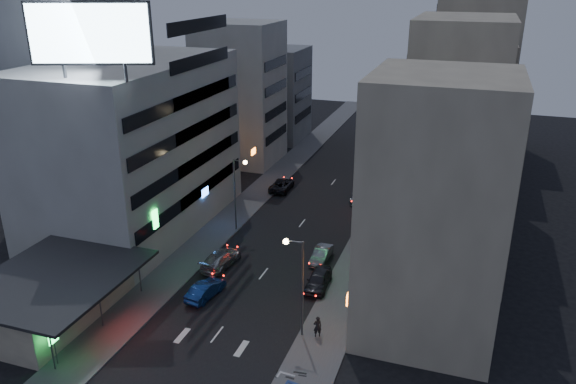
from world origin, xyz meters
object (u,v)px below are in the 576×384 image
at_px(parked_car_right_near, 318,280).
at_px(scooter_silver_b, 296,369).
at_px(road_car_silver, 221,259).
at_px(person, 317,327).
at_px(parked_car_right_far, 361,195).
at_px(scooter_black_b, 307,367).
at_px(parked_car_left, 282,185).
at_px(road_car_blue, 206,290).
at_px(scooter_blue, 306,379).
at_px(parked_car_right_mid, 321,255).

relative_size(parked_car_right_near, scooter_silver_b, 2.54).
bearing_deg(road_car_silver, person, 150.50).
xyz_separation_m(parked_car_right_far, scooter_black_b, (3.21, -32.97, -0.16)).
bearing_deg(scooter_black_b, person, 1.40).
xyz_separation_m(parked_car_left, road_car_silver, (1.21, -20.96, 0.07)).
height_order(road_car_blue, scooter_black_b, road_car_blue).
bearing_deg(scooter_black_b, parked_car_left, 16.88).
distance_m(scooter_blue, scooter_black_b, 1.36).
bearing_deg(scooter_silver_b, parked_car_left, 25.09).
bearing_deg(scooter_blue, parked_car_right_near, 19.41).
relative_size(person, scooter_silver_b, 0.99).
height_order(road_car_blue, road_car_silver, road_car_silver).
height_order(road_car_silver, scooter_silver_b, road_car_silver).
bearing_deg(parked_car_right_far, scooter_silver_b, -89.64).
relative_size(road_car_silver, scooter_silver_b, 2.98).
relative_size(parked_car_right_mid, road_car_blue, 0.93).
relative_size(parked_car_right_near, scooter_black_b, 2.83).
bearing_deg(scooter_blue, parked_car_left, 29.04).
height_order(parked_car_right_far, person, person).
relative_size(road_car_blue, person, 2.46).
height_order(parked_car_right_mid, scooter_black_b, parked_car_right_mid).
height_order(parked_car_right_far, scooter_black_b, parked_car_right_far).
height_order(parked_car_right_near, parked_car_left, parked_car_right_near).
xyz_separation_m(road_car_blue, scooter_silver_b, (10.61, -7.31, -0.05)).
bearing_deg(parked_car_left, scooter_silver_b, 109.13).
xyz_separation_m(parked_car_right_near, person, (1.96, -7.11, 0.23)).
bearing_deg(scooter_black_b, parked_car_right_near, 6.80).
height_order(parked_car_right_far, road_car_silver, road_car_silver).
distance_m(road_car_blue, person, 11.05).
distance_m(parked_car_right_far, scooter_silver_b, 33.57).
bearing_deg(parked_car_left, person, 112.52).
relative_size(parked_car_right_far, road_car_blue, 1.22).
height_order(parked_car_right_near, road_car_silver, parked_car_right_near).
xyz_separation_m(parked_car_right_near, road_car_blue, (-8.81, -4.63, -0.06)).
bearing_deg(parked_car_right_near, scooter_silver_b, -83.87).
height_order(parked_car_right_mid, scooter_silver_b, parked_car_right_mid).
bearing_deg(parked_car_left, road_car_blue, 93.16).
relative_size(parked_car_right_mid, scooter_silver_b, 2.26).
bearing_deg(parked_car_right_far, scooter_black_b, -88.41).
height_order(parked_car_right_near, scooter_blue, parked_car_right_near).
bearing_deg(scooter_blue, scooter_black_b, 20.58).
bearing_deg(person, parked_car_left, -95.56).
distance_m(parked_car_left, parked_car_right_far, 10.40).
relative_size(road_car_blue, scooter_blue, 2.12).
bearing_deg(parked_car_right_far, road_car_silver, -117.87).
distance_m(parked_car_left, person, 31.70).
relative_size(parked_car_right_near, scooter_blue, 2.22).
xyz_separation_m(scooter_blue, scooter_black_b, (-0.32, 1.32, -0.14)).
bearing_deg(parked_car_left, road_car_silver, 91.44).
bearing_deg(parked_car_right_mid, parked_car_left, 121.55).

